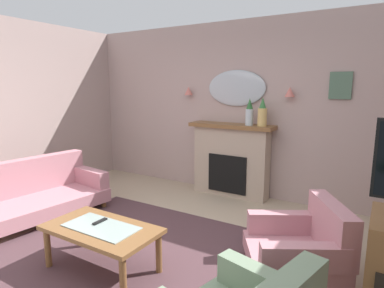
{
  "coord_description": "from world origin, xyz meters",
  "views": [
    {
      "loc": [
        1.96,
        -2.15,
        1.75
      ],
      "look_at": [
        -0.2,
        1.42,
        0.99
      ],
      "focal_mm": 30.06,
      "sensor_mm": 36.0,
      "label": 1
    }
  ],
  "objects_px": {
    "coffee_table": "(101,233)",
    "floral_couch": "(34,194)",
    "fireplace": "(231,161)",
    "mantel_vase_right": "(262,114)",
    "armchair_in_corner": "(303,245)",
    "tv_remote": "(100,222)",
    "wall_mirror": "(236,88)",
    "mantel_vase_centre": "(249,113)",
    "framed_picture": "(341,86)",
    "wall_sconce_right": "(290,92)",
    "wall_sconce_left": "(189,91)"
  },
  "relations": [
    {
      "from": "floral_couch",
      "to": "mantel_vase_centre",
      "type": "bearing_deg",
      "value": 44.33
    },
    {
      "from": "mantel_vase_centre",
      "to": "floral_couch",
      "type": "bearing_deg",
      "value": -135.67
    },
    {
      "from": "wall_sconce_right",
      "to": "wall_sconce_left",
      "type": "bearing_deg",
      "value": 180.0
    },
    {
      "from": "wall_sconce_right",
      "to": "floral_couch",
      "type": "xyz_separation_m",
      "value": [
        -2.74,
        -2.26,
        -1.34
      ]
    },
    {
      "from": "wall_sconce_left",
      "to": "mantel_vase_right",
      "type": "bearing_deg",
      "value": -5.08
    },
    {
      "from": "mantel_vase_centre",
      "to": "mantel_vase_right",
      "type": "height_order",
      "value": "mantel_vase_right"
    },
    {
      "from": "mantel_vase_centre",
      "to": "tv_remote",
      "type": "bearing_deg",
      "value": -101.58
    },
    {
      "from": "fireplace",
      "to": "coffee_table",
      "type": "height_order",
      "value": "fireplace"
    },
    {
      "from": "mantel_vase_centre",
      "to": "framed_picture",
      "type": "height_order",
      "value": "framed_picture"
    },
    {
      "from": "mantel_vase_centre",
      "to": "coffee_table",
      "type": "distance_m",
      "value": 2.8
    },
    {
      "from": "mantel_vase_right",
      "to": "framed_picture",
      "type": "relative_size",
      "value": 1.18
    },
    {
      "from": "wall_sconce_left",
      "to": "tv_remote",
      "type": "distance_m",
      "value": 2.98
    },
    {
      "from": "mantel_vase_right",
      "to": "wall_mirror",
      "type": "distance_m",
      "value": 0.64
    },
    {
      "from": "floral_couch",
      "to": "framed_picture",
      "type": "bearing_deg",
      "value": 34.38
    },
    {
      "from": "framed_picture",
      "to": "mantel_vase_right",
      "type": "bearing_deg",
      "value": -169.8
    },
    {
      "from": "coffee_table",
      "to": "mantel_vase_right",
      "type": "bearing_deg",
      "value": 76.15
    },
    {
      "from": "wall_mirror",
      "to": "floral_couch",
      "type": "xyz_separation_m",
      "value": [
        -1.89,
        -2.31,
        -1.39
      ]
    },
    {
      "from": "wall_sconce_left",
      "to": "wall_mirror",
      "type": "bearing_deg",
      "value": 3.37
    },
    {
      "from": "wall_mirror",
      "to": "wall_sconce_left",
      "type": "distance_m",
      "value": 0.85
    },
    {
      "from": "fireplace",
      "to": "mantel_vase_right",
      "type": "height_order",
      "value": "mantel_vase_right"
    },
    {
      "from": "wall_sconce_right",
      "to": "floral_couch",
      "type": "relative_size",
      "value": 0.08
    },
    {
      "from": "mantel_vase_right",
      "to": "framed_picture",
      "type": "bearing_deg",
      "value": 10.2
    },
    {
      "from": "framed_picture",
      "to": "armchair_in_corner",
      "type": "height_order",
      "value": "framed_picture"
    },
    {
      "from": "fireplace",
      "to": "wall_mirror",
      "type": "relative_size",
      "value": 1.42
    },
    {
      "from": "coffee_table",
      "to": "tv_remote",
      "type": "distance_m",
      "value": 0.12
    },
    {
      "from": "wall_sconce_right",
      "to": "coffee_table",
      "type": "height_order",
      "value": "wall_sconce_right"
    },
    {
      "from": "fireplace",
      "to": "mantel_vase_right",
      "type": "distance_m",
      "value": 0.92
    },
    {
      "from": "mantel_vase_centre",
      "to": "tv_remote",
      "type": "distance_m",
      "value": 2.73
    },
    {
      "from": "wall_sconce_left",
      "to": "framed_picture",
      "type": "relative_size",
      "value": 0.39
    },
    {
      "from": "wall_sconce_right",
      "to": "mantel_vase_centre",
      "type": "bearing_deg",
      "value": -167.69
    },
    {
      "from": "wall_mirror",
      "to": "framed_picture",
      "type": "relative_size",
      "value": 2.67
    },
    {
      "from": "wall_sconce_left",
      "to": "floral_couch",
      "type": "height_order",
      "value": "wall_sconce_left"
    },
    {
      "from": "mantel_vase_right",
      "to": "armchair_in_corner",
      "type": "distance_m",
      "value": 2.23
    },
    {
      "from": "wall_sconce_left",
      "to": "framed_picture",
      "type": "distance_m",
      "value": 2.35
    },
    {
      "from": "wall_sconce_left",
      "to": "wall_sconce_right",
      "type": "xyz_separation_m",
      "value": [
        1.7,
        0.0,
        0.0
      ]
    },
    {
      "from": "framed_picture",
      "to": "armchair_in_corner",
      "type": "xyz_separation_m",
      "value": [
        0.01,
        -1.87,
        -1.44
      ]
    },
    {
      "from": "tv_remote",
      "to": "floral_couch",
      "type": "relative_size",
      "value": 0.09
    },
    {
      "from": "floral_couch",
      "to": "armchair_in_corner",
      "type": "relative_size",
      "value": 1.63
    },
    {
      "from": "wall_sconce_left",
      "to": "wall_sconce_right",
      "type": "bearing_deg",
      "value": 0.0
    },
    {
      "from": "coffee_table",
      "to": "floral_couch",
      "type": "relative_size",
      "value": 0.61
    },
    {
      "from": "mantel_vase_centre",
      "to": "wall_sconce_left",
      "type": "xyz_separation_m",
      "value": [
        -1.15,
        0.12,
        0.31
      ]
    },
    {
      "from": "wall_mirror",
      "to": "coffee_table",
      "type": "distance_m",
      "value": 3.07
    },
    {
      "from": "mantel_vase_right",
      "to": "wall_sconce_right",
      "type": "xyz_separation_m",
      "value": [
        0.35,
        0.12,
        0.32
      ]
    },
    {
      "from": "tv_remote",
      "to": "armchair_in_corner",
      "type": "height_order",
      "value": "armchair_in_corner"
    },
    {
      "from": "coffee_table",
      "to": "floral_couch",
      "type": "xyz_separation_m",
      "value": [
        -1.75,
        0.45,
        -0.06
      ]
    },
    {
      "from": "tv_remote",
      "to": "framed_picture",
      "type": "bearing_deg",
      "value": 57.61
    },
    {
      "from": "fireplace",
      "to": "armchair_in_corner",
      "type": "height_order",
      "value": "fireplace"
    },
    {
      "from": "wall_mirror",
      "to": "floral_couch",
      "type": "bearing_deg",
      "value": -129.3
    },
    {
      "from": "mantel_vase_centre",
      "to": "wall_sconce_right",
      "type": "relative_size",
      "value": 2.89
    },
    {
      "from": "floral_couch",
      "to": "tv_remote",
      "type": "bearing_deg",
      "value": -13.07
    }
  ]
}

